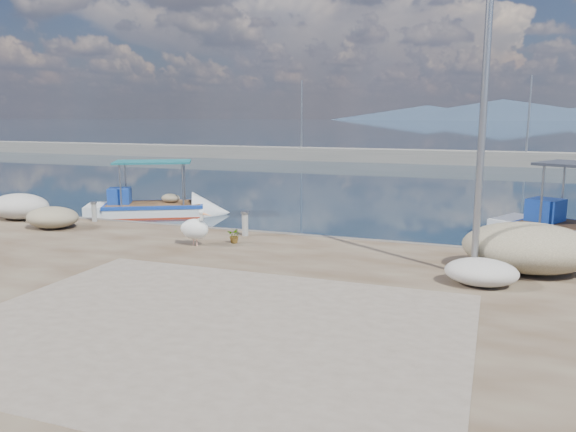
# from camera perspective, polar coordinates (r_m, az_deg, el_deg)

# --- Properties ---
(ground) EXTENTS (1400.00, 1400.00, 0.00)m
(ground) POSITION_cam_1_polar(r_m,az_deg,el_deg) (13.36, -5.72, -8.21)
(ground) COLOR #162635
(ground) RESTS_ON ground
(quay) EXTENTS (44.00, 22.00, 0.50)m
(quay) POSITION_cam_1_polar(r_m,az_deg,el_deg) (8.72, -24.15, -17.71)
(quay) COLOR #46301E
(quay) RESTS_ON ground
(quay_patch) EXTENTS (9.00, 7.00, 0.01)m
(quay_patch) POSITION_cam_1_polar(r_m,az_deg,el_deg) (10.25, -8.11, -11.06)
(quay_patch) COLOR gray
(quay_patch) RESTS_ON quay
(breakwater) EXTENTS (120.00, 2.20, 7.50)m
(breakwater) POSITION_cam_1_polar(r_m,az_deg,el_deg) (51.81, 14.09, 5.86)
(breakwater) COLOR gray
(breakwater) RESTS_ON ground
(mountains) EXTENTS (370.00, 280.00, 22.00)m
(mountains) POSITION_cam_1_polar(r_m,az_deg,el_deg) (661.40, 20.50, 9.97)
(mountains) COLOR #28384C
(mountains) RESTS_ON ground
(boat_left) EXTENTS (5.88, 4.30, 2.73)m
(boat_left) POSITION_cam_1_polar(r_m,az_deg,el_deg) (24.47, -13.52, 0.49)
(boat_left) COLOR white
(boat_left) RESTS_ON ground
(pelican) EXTENTS (1.15, 0.72, 1.09)m
(pelican) POSITION_cam_1_polar(r_m,az_deg,el_deg) (16.30, -9.41, -1.25)
(pelican) COLOR tan
(pelican) RESTS_ON quay
(lamp_post) EXTENTS (0.44, 0.96, 7.00)m
(lamp_post) POSITION_cam_1_polar(r_m,az_deg,el_deg) (13.39, 19.11, 7.90)
(lamp_post) COLOR gray
(lamp_post) RESTS_ON quay
(bollard_near) EXTENTS (0.25, 0.25, 0.77)m
(bollard_near) POSITION_cam_1_polar(r_m,az_deg,el_deg) (17.52, -4.39, -0.67)
(bollard_near) COLOR gray
(bollard_near) RESTS_ON quay
(bollard_far) EXTENTS (0.23, 0.23, 0.71)m
(bollard_far) POSITION_cam_1_polar(r_m,az_deg,el_deg) (21.01, -19.11, 0.51)
(bollard_far) COLOR gray
(bollard_far) RESTS_ON quay
(potted_plant) EXTENTS (0.43, 0.38, 0.46)m
(potted_plant) POSITION_cam_1_polar(r_m,az_deg,el_deg) (16.58, -5.43, -1.97)
(potted_plant) COLOR #33722D
(potted_plant) RESTS_ON quay
(net_pile_c) EXTENTS (3.04, 2.17, 1.20)m
(net_pile_c) POSITION_cam_1_polar(r_m,az_deg,el_deg) (14.55, 23.22, -2.98)
(net_pile_c) COLOR tan
(net_pile_c) RESTS_ON quay
(net_pile_d) EXTENTS (1.59, 1.19, 0.60)m
(net_pile_d) POSITION_cam_1_polar(r_m,az_deg,el_deg) (13.14, 19.04, -5.40)
(net_pile_d) COLOR silver
(net_pile_d) RESTS_ON quay
(net_pile_b) EXTENTS (1.83, 1.42, 0.71)m
(net_pile_b) POSITION_cam_1_polar(r_m,az_deg,el_deg) (20.28, -22.82, -0.14)
(net_pile_b) COLOR tan
(net_pile_b) RESTS_ON quay
(net_pile_a) EXTENTS (2.27, 1.65, 0.93)m
(net_pile_a) POSITION_cam_1_polar(r_m,az_deg,el_deg) (22.52, -25.61, 0.89)
(net_pile_a) COLOR silver
(net_pile_a) RESTS_ON quay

